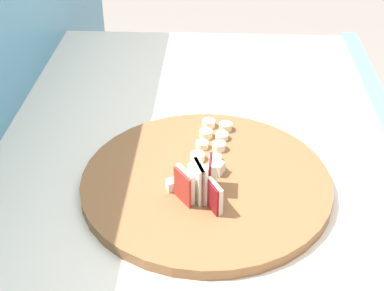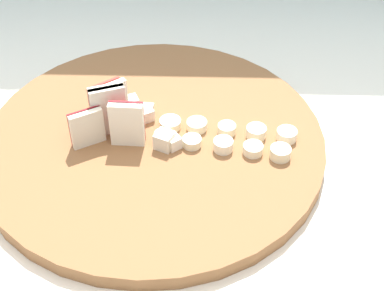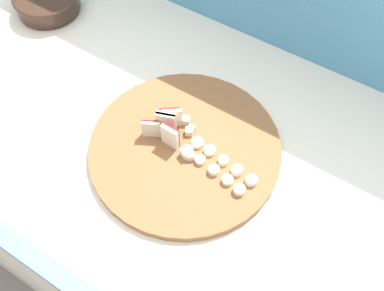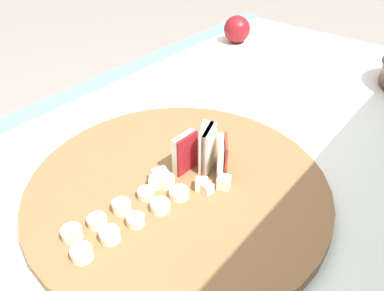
{
  "view_description": "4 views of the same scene",
  "coord_description": "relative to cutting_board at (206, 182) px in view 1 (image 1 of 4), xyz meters",
  "views": [
    {
      "loc": [
        -0.7,
        -0.02,
        1.45
      ],
      "look_at": [
        0.1,
        0.02,
        0.91
      ],
      "focal_mm": 52.37,
      "sensor_mm": 36.0,
      "label": 1
    },
    {
      "loc": [
        0.12,
        -0.55,
        1.36
      ],
      "look_at": [
        0.1,
        -0.04,
        0.89
      ],
      "focal_mm": 54.76,
      "sensor_mm": 36.0,
      "label": 2
    },
    {
      "loc": [
        0.35,
        -0.44,
        1.69
      ],
      "look_at": [
        0.07,
        -0.01,
        0.9
      ],
      "focal_mm": 41.14,
      "sensor_mm": 36.0,
      "label": 3
    },
    {
      "loc": [
        0.35,
        0.26,
        1.23
      ],
      "look_at": [
        0.02,
        -0.02,
        0.92
      ],
      "focal_mm": 35.32,
      "sensor_mm": 36.0,
      "label": 4
    }
  ],
  "objects": [
    {
      "name": "cutting_board",
      "position": [
        0.0,
        0.0,
        0.0
      ],
      "size": [
        0.42,
        0.42,
        0.02
      ],
      "primitive_type": "cylinder",
      "color": "brown",
      "rests_on": "tiled_countertop"
    },
    {
      "name": "apple_wedge_fan",
      "position": [
        -0.05,
        0.01,
        0.04
      ],
      "size": [
        0.09,
        0.08,
        0.07
      ],
      "color": "maroon",
      "rests_on": "cutting_board"
    },
    {
      "name": "apple_dice_pile",
      "position": [
        -0.0,
        0.01,
        0.02
      ],
      "size": [
        0.08,
        0.1,
        0.02
      ],
      "color": "#EFE5CC",
      "rests_on": "cutting_board"
    },
    {
      "name": "banana_slice_rows",
      "position": [
        0.09,
        -0.01,
        0.02
      ],
      "size": [
        0.17,
        0.08,
        0.01
      ],
      "color": "#F4EAC6",
      "rests_on": "cutting_board"
    }
  ]
}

